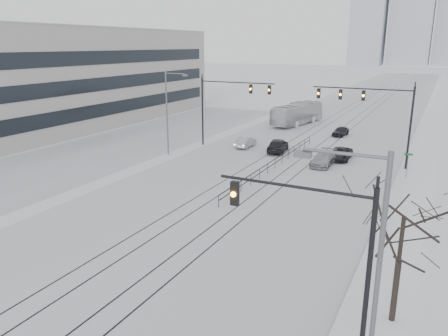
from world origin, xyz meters
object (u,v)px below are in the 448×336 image
traffic_mast_near (326,243)px  sedan_nb_front (340,154)px  sedan_sb_inner (278,145)px  sedan_sb_outer (246,142)px  sedan_nb_far (341,131)px  sedan_nb_right (323,159)px  bare_tree (403,228)px  box_truck (297,114)px

traffic_mast_near → sedan_nb_front: (-5.84, 30.30, -3.95)m
sedan_nb_front → sedan_sb_inner: bearing=177.1°
traffic_mast_near → sedan_sb_outer: traffic_mast_near is taller
sedan_nb_front → sedan_sb_outer: bearing=174.9°
traffic_mast_near → sedan_sb_inner: size_ratio=1.52×
sedan_sb_inner → sedan_nb_far: 13.06m
sedan_sb_inner → sedan_nb_far: size_ratio=1.29×
sedan_nb_far → sedan_nb_front: bearing=-71.4°
sedan_sb_outer → sedan_nb_right: 10.87m
traffic_mast_near → bare_tree: 3.85m
sedan_nb_front → sedan_nb_far: bearing=100.7°
traffic_mast_near → box_truck: size_ratio=0.61×
traffic_mast_near → sedan_nb_front: 31.11m
sedan_sb_outer → sedan_sb_inner: bearing=170.7°
sedan_sb_inner → sedan_nb_front: sedan_sb_inner is taller
sedan_nb_right → box_truck: box_truck is taller
traffic_mast_near → sedan_sb_outer: bearing=118.8°
sedan_sb_outer → sedan_nb_far: sedan_sb_outer is taller
traffic_mast_near → sedan_nb_right: 28.36m
sedan_sb_inner → sedan_sb_outer: bearing=-15.7°
sedan_sb_inner → sedan_nb_far: (4.31, 12.33, -0.17)m
sedan_nb_right → sedan_nb_front: bearing=71.8°
sedan_sb_inner → sedan_nb_right: sedan_sb_inner is taller
sedan_sb_outer → box_truck: 17.66m
sedan_sb_outer → box_truck: bearing=-93.9°
bare_tree → sedan_nb_far: bearing=105.4°
sedan_sb_inner → sedan_nb_right: 6.81m
traffic_mast_near → sedan_nb_right: bearing=104.1°
sedan_nb_far → box_truck: box_truck is taller
traffic_mast_near → sedan_sb_inner: 33.28m
sedan_sb_outer → sedan_nb_front: size_ratio=0.85×
traffic_mast_near → sedan_sb_outer: 35.60m
bare_tree → sedan_nb_front: 28.77m
sedan_sb_outer → box_truck: box_truck is taller
sedan_nb_front → sedan_nb_far: 12.79m
sedan_nb_far → sedan_sb_inner: bearing=-102.9°
sedan_sb_inner → sedan_nb_front: (7.02, -0.17, -0.17)m
sedan_nb_right → traffic_mast_near: bearing=-75.7°
sedan_nb_front → box_truck: 21.19m
sedan_nb_right → sedan_nb_far: (-1.69, 15.54, -0.06)m
sedan_sb_outer → traffic_mast_near: bearing=117.0°
sedan_sb_inner → sedan_sb_outer: (-4.20, 0.55, -0.17)m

